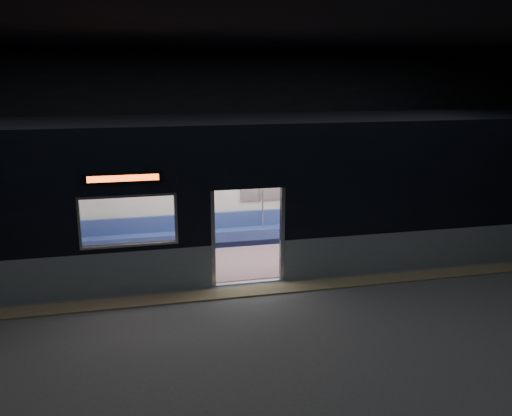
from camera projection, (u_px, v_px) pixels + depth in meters
name	position (u px, v px, depth m)	size (l,w,h in m)	color
station_floor	(260.00, 303.00, 10.53)	(24.00, 14.00, 0.01)	#47494C
station_envelope	(260.00, 112.00, 9.63)	(24.00, 14.00, 5.00)	black
tactile_strip	(253.00, 291.00, 11.04)	(22.80, 0.50, 0.03)	#8C7F59
metro_car	(234.00, 184.00, 12.47)	(18.00, 3.04, 3.35)	gray
passenger	(372.00, 208.00, 14.55)	(0.43, 0.71, 1.37)	black
handbag	(374.00, 215.00, 14.36)	(0.26, 0.23, 0.13)	black
transit_map	(262.00, 186.00, 14.02)	(1.03, 0.03, 0.67)	white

